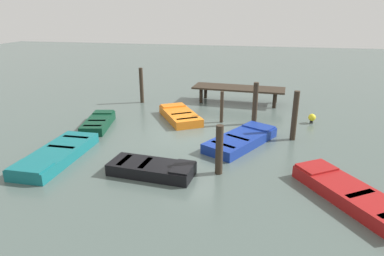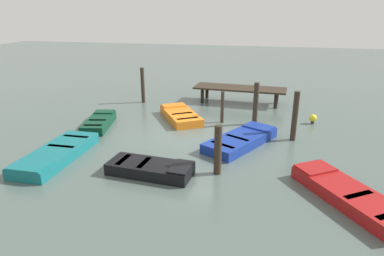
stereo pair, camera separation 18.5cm
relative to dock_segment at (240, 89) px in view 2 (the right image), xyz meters
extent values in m
plane|color=#4C5B56|center=(-1.51, -6.05, -0.84)|extent=(80.00, 80.00, 0.00)
cube|color=#33281E|center=(0.00, 0.00, 0.06)|extent=(5.48, 1.98, 0.10)
cylinder|color=black|center=(2.19, 0.44, -0.41)|extent=(0.20, 0.20, 0.85)
cylinder|color=black|center=(2.11, -0.71, -0.41)|extent=(0.20, 0.20, 0.85)
cylinder|color=black|center=(-2.11, 0.71, -0.41)|extent=(0.20, 0.20, 0.85)
cylinder|color=black|center=(-2.19, -0.44, -0.41)|extent=(0.20, 0.20, 0.85)
cube|color=maroon|center=(4.20, -10.36, -0.64)|extent=(3.17, 3.83, 0.40)
cube|color=black|center=(4.20, -10.36, -0.50)|extent=(2.62, 3.21, 0.04)
cube|color=maroon|center=(3.37, -9.14, -0.41)|extent=(1.40, 1.32, 0.06)
cube|color=black|center=(4.36, -10.59, -0.46)|extent=(0.91, 0.71, 0.04)
cube|color=navy|center=(0.71, -6.66, -0.64)|extent=(2.94, 3.87, 0.40)
cube|color=silver|center=(0.71, -6.66, -0.50)|extent=(2.42, 3.24, 0.04)
cube|color=navy|center=(1.38, -5.41, -0.41)|extent=(1.47, 1.30, 0.06)
cube|color=#A4A49F|center=(0.58, -6.90, -0.46)|extent=(1.04, 0.69, 0.04)
cube|color=#A4A49F|center=(0.10, -7.79, -0.46)|extent=(1.04, 0.69, 0.04)
cube|color=#0C3823|center=(-6.13, -5.89, -0.64)|extent=(1.61, 2.88, 0.40)
cube|color=maroon|center=(-6.13, -5.89, -0.50)|extent=(1.29, 2.43, 0.04)
cube|color=#0C3823|center=(-6.36, -4.85, -0.41)|extent=(1.05, 0.79, 0.06)
cube|color=maroon|center=(-6.09, -6.09, -0.46)|extent=(0.84, 0.37, 0.04)
cube|color=maroon|center=(-5.93, -6.82, -0.46)|extent=(0.84, 0.37, 0.04)
cube|color=#14666B|center=(-5.89, -9.62, -0.64)|extent=(1.46, 3.91, 0.40)
cube|color=beige|center=(-5.89, -9.62, -0.50)|extent=(1.14, 3.32, 0.04)
cube|color=#14666B|center=(-5.87, -11.14, -0.41)|extent=(1.28, 0.87, 0.06)
cube|color=#9B9789|center=(-5.89, -9.33, -0.46)|extent=(1.10, 0.21, 0.04)
cube|color=#9B9789|center=(-5.91, -8.26, -0.46)|extent=(1.10, 0.21, 0.04)
cube|color=orange|center=(-2.60, -3.93, -0.64)|extent=(2.84, 3.40, 0.40)
cube|color=black|center=(-2.60, -3.93, -0.50)|extent=(2.33, 2.84, 0.04)
cube|color=orange|center=(-3.26, -2.89, -0.41)|extent=(1.41, 1.24, 0.06)
cube|color=black|center=(-2.48, -4.13, -0.46)|extent=(1.01, 0.74, 0.04)
cube|color=black|center=(-2.01, -4.87, -0.46)|extent=(1.01, 0.74, 0.04)
cube|color=black|center=(-2.06, -10.01, -0.64)|extent=(2.96, 1.39, 0.40)
cube|color=gray|center=(-2.06, -10.01, -0.50)|extent=(2.51, 1.10, 0.04)
cube|color=black|center=(-0.94, -10.10, -0.41)|extent=(0.72, 1.09, 0.06)
cube|color=#776E5D|center=(-2.27, -9.99, -0.46)|extent=(0.27, 0.92, 0.04)
cube|color=#776E5D|center=(-3.06, -9.92, -0.46)|extent=(0.27, 0.92, 0.04)
cylinder|color=#33281E|center=(2.84, -5.60, 0.23)|extent=(0.24, 0.24, 2.14)
cylinder|color=#33281E|center=(1.12, -3.82, 0.19)|extent=(0.25, 0.25, 2.06)
cylinder|color=#33281E|center=(-0.48, -3.90, -0.05)|extent=(0.17, 0.17, 1.57)
cylinder|color=#33281E|center=(0.17, -9.45, 0.03)|extent=(0.26, 0.26, 1.74)
cylinder|color=#33281E|center=(-5.67, -1.17, 0.21)|extent=(0.23, 0.23, 2.09)
cylinder|color=#262626|center=(3.90, -3.12, -0.78)|extent=(0.16, 0.16, 0.12)
sphere|color=yellow|center=(3.90, -3.12, -0.54)|extent=(0.36, 0.36, 0.36)
camera|label=1|loc=(1.49, -19.76, 4.47)|focal=31.40mm
camera|label=2|loc=(1.67, -19.72, 4.47)|focal=31.40mm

